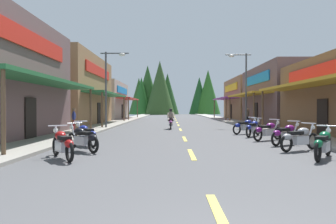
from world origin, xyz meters
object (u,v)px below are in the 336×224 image
at_px(streetlamp_right, 242,79).
at_px(pedestrian_by_shop, 248,115).
at_px(motorcycle_parked_right_3, 286,134).
at_px(rider_cruising_lead, 171,120).
at_px(motorcycle_parked_right_4, 268,131).
at_px(motorcycle_parked_right_6, 246,126).
at_px(streetlamp_left, 110,78).
at_px(motorcycle_parked_left_0, 63,144).
at_px(motorcycle_parked_left_2, 86,134).
at_px(motorcycle_parked_right_1, 323,144).
at_px(pedestrian_browsing, 74,118).
at_px(motorcycle_parked_left_1, 82,138).
at_px(motorcycle_parked_right_2, 299,138).
at_px(motorcycle_parked_right_5, 253,128).

distance_m(streetlamp_right, pedestrian_by_shop, 4.11).
height_order(motorcycle_parked_right_3, rider_cruising_lead, rider_cruising_lead).
distance_m(motorcycle_parked_right_3, motorcycle_parked_right_4, 1.82).
bearing_deg(motorcycle_parked_right_6, motorcycle_parked_right_4, -118.53).
xyz_separation_m(streetlamp_left, motorcycle_parked_right_4, (9.36, -8.11, -3.37)).
relative_size(motorcycle_parked_right_3, motorcycle_parked_right_4, 0.99).
bearing_deg(motorcycle_parked_right_4, motorcycle_parked_right_3, -117.17).
height_order(streetlamp_right, motorcycle_parked_left_0, streetlamp_right).
xyz_separation_m(streetlamp_left, motorcycle_parked_left_2, (1.03, -10.27, -3.37)).
relative_size(streetlamp_right, rider_cruising_lead, 2.89).
bearing_deg(streetlamp_right, motorcycle_parked_right_1, -94.67).
distance_m(rider_cruising_lead, pedestrian_by_shop, 8.81).
xyz_separation_m(motorcycle_parked_left_2, rider_cruising_lead, (3.59, 10.09, 0.17)).
xyz_separation_m(rider_cruising_lead, pedestrian_browsing, (-6.27, -3.39, 0.26)).
height_order(streetlamp_right, motorcycle_parked_right_4, streetlamp_right).
relative_size(motorcycle_parked_left_1, pedestrian_by_shop, 1.02).
bearing_deg(streetlamp_left, rider_cruising_lead, -2.26).
height_order(streetlamp_left, streetlamp_right, streetlamp_right).
height_order(streetlamp_left, rider_cruising_lead, streetlamp_left).
height_order(motorcycle_parked_right_3, pedestrian_browsing, pedestrian_browsing).
distance_m(motorcycle_parked_right_1, motorcycle_parked_right_3, 3.53).
distance_m(motorcycle_parked_left_0, motorcycle_parked_left_2, 3.22).
bearing_deg(motorcycle_parked_right_2, motorcycle_parked_right_5, 61.30).
bearing_deg(motorcycle_parked_left_0, pedestrian_browsing, -19.31).
bearing_deg(motorcycle_parked_right_3, motorcycle_parked_left_0, 168.11).
distance_m(streetlamp_left, motorcycle_parked_right_5, 11.56).
bearing_deg(motorcycle_parked_right_1, rider_cruising_lead, 57.55).
distance_m(motorcycle_parked_right_3, pedestrian_by_shop, 15.01).
bearing_deg(motorcycle_parked_left_0, pedestrian_by_shop, -65.32).
bearing_deg(motorcycle_parked_left_1, motorcycle_parked_right_5, -100.84).
bearing_deg(motorcycle_parked_right_5, motorcycle_parked_right_4, -140.40).
xyz_separation_m(motorcycle_parked_left_1, motorcycle_parked_left_2, (-0.33, 1.56, 0.00)).
distance_m(motorcycle_parked_left_1, rider_cruising_lead, 12.10).
bearing_deg(motorcycle_parked_right_3, pedestrian_by_shop, 46.54).
xyz_separation_m(motorcycle_parked_right_1, motorcycle_parked_right_4, (0.01, 5.32, 0.00)).
bearing_deg(pedestrian_browsing, motorcycle_parked_right_5, 143.56).
bearing_deg(motorcycle_parked_right_2, motorcycle_parked_right_4, 59.91).
bearing_deg(motorcycle_parked_right_5, pedestrian_by_shop, 22.19).
bearing_deg(motorcycle_parked_left_2, streetlamp_left, -33.70).
xyz_separation_m(motorcycle_parked_left_0, motorcycle_parked_left_1, (0.13, 1.66, 0.00)).
bearing_deg(motorcycle_parked_right_2, motorcycle_parked_left_1, 150.80).
distance_m(motorcycle_parked_right_5, rider_cruising_lead, 7.50).
bearing_deg(pedestrian_browsing, motorcycle_parked_right_3, 127.26).
bearing_deg(motorcycle_parked_right_2, pedestrian_by_shop, 51.25).
distance_m(motorcycle_parked_right_5, motorcycle_parked_left_1, 9.72).
distance_m(motorcycle_parked_right_3, pedestrian_browsing, 12.91).
xyz_separation_m(motorcycle_parked_right_5, rider_cruising_lead, (-4.60, 5.93, 0.17)).
bearing_deg(pedestrian_by_shop, motorcycle_parked_right_4, -72.73).
bearing_deg(motorcycle_parked_left_2, motorcycle_parked_right_1, -150.21).
relative_size(streetlamp_right, motorcycle_parked_right_6, 3.30).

